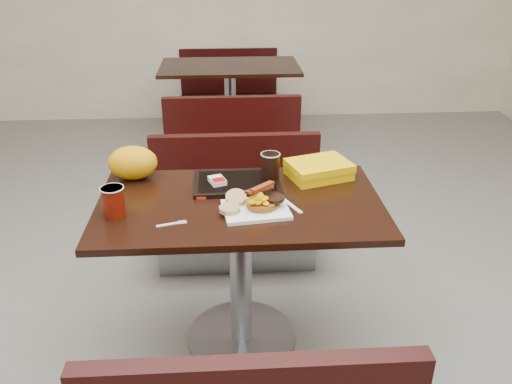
{
  "coord_description": "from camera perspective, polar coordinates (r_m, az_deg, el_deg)",
  "views": [
    {
      "loc": [
        -0.05,
        -1.97,
        1.76
      ],
      "look_at": [
        0.06,
        -0.06,
        0.82
      ],
      "focal_mm": 36.84,
      "sensor_mm": 36.0,
      "label": 1
    }
  ],
  "objects": [
    {
      "name": "bench_far_n",
      "position": [
        5.45,
        -2.92,
        11.17
      ],
      "size": [
        1.0,
        0.46,
        0.72
      ],
      "primitive_type": null,
      "color": "black",
      "rests_on": "floor"
    },
    {
      "name": "sausage_patty",
      "position": [
        2.14,
        2.0,
        -0.66
      ],
      "size": [
        0.11,
        0.11,
        0.01
      ],
      "primitive_type": "cylinder",
      "rotation": [
        0.0,
        0.0,
        -0.31
      ],
      "color": "black",
      "rests_on": "pancake_stack"
    },
    {
      "name": "clamshell",
      "position": [
        2.44,
        6.84,
        2.44
      ],
      "size": [
        0.32,
        0.28,
        0.07
      ],
      "primitive_type": "cube",
      "rotation": [
        0.0,
        0.0,
        0.31
      ],
      "color": "#E3B503",
      "rests_on": "table_near"
    },
    {
      "name": "scrambled_eggs",
      "position": [
        2.1,
        0.27,
        -0.68
      ],
      "size": [
        0.1,
        0.1,
        0.05
      ],
      "primitive_type": "ellipsoid",
      "rotation": [
        0.0,
        0.0,
        -0.24
      ],
      "color": "#F1B104",
      "rests_on": "pancake_stack"
    },
    {
      "name": "bacon_strips",
      "position": [
        2.1,
        0.39,
        0.36
      ],
      "size": [
        0.15,
        0.15,
        0.01
      ],
      "primitive_type": null,
      "rotation": [
        0.0,
        0.0,
        0.75
      ],
      "color": "#4F0E05",
      "rests_on": "scrambled_eggs"
    },
    {
      "name": "condiment_ketchup",
      "position": [
        2.26,
        -0.97,
        -0.29
      ],
      "size": [
        0.04,
        0.03,
        0.01
      ],
      "primitive_type": "cube",
      "rotation": [
        0.0,
        0.0,
        0.14
      ],
      "color": "#8C0504",
      "rests_on": "table_near"
    },
    {
      "name": "condiment_syrup",
      "position": [
        2.25,
        -5.98,
        -0.58
      ],
      "size": [
        0.04,
        0.03,
        0.01
      ],
      "primitive_type": "cube",
      "rotation": [
        0.0,
        0.0,
        0.05
      ],
      "color": "#B61807",
      "rests_on": "table_near"
    },
    {
      "name": "paper_bag",
      "position": [
        2.46,
        -13.23,
        3.12
      ],
      "size": [
        0.23,
        0.17,
        0.15
      ],
      "primitive_type": "ellipsoid",
      "rotation": [
        0.0,
        0.0,
        -0.03
      ],
      "color": "#D79707",
      "rests_on": "table_near"
    },
    {
      "name": "platter",
      "position": [
        2.13,
        -0.02,
        -1.93
      ],
      "size": [
        0.29,
        0.24,
        0.02
      ],
      "primitive_type": "cube",
      "rotation": [
        0.0,
        0.0,
        0.13
      ],
      "color": "white",
      "rests_on": "table_near"
    },
    {
      "name": "pancake_stack",
      "position": [
        2.13,
        0.67,
        -1.26
      ],
      "size": [
        0.15,
        0.15,
        0.03
      ],
      "primitive_type": "cylinder",
      "rotation": [
        0.0,
        0.0,
        0.14
      ],
      "color": "#904318",
      "rests_on": "platter"
    },
    {
      "name": "tray",
      "position": [
        2.36,
        -2.1,
        1.03
      ],
      "size": [
        0.39,
        0.28,
        0.02
      ],
      "primitive_type": "cube",
      "rotation": [
        0.0,
        0.0,
        0.02
      ],
      "color": "black",
      "rests_on": "table_near"
    },
    {
      "name": "bench_far_s",
      "position": [
        4.12,
        -2.6,
        6.18
      ],
      "size": [
        1.0,
        0.46,
        0.72
      ],
      "primitive_type": null,
      "color": "black",
      "rests_on": "floor"
    },
    {
      "name": "muffin_top",
      "position": [
        2.17,
        -2.19,
        -0.6
      ],
      "size": [
        0.09,
        0.09,
        0.05
      ],
      "primitive_type": "cylinder",
      "rotation": [
        0.38,
        0.0,
        -0.0
      ],
      "color": "tan",
      "rests_on": "platter"
    },
    {
      "name": "floor",
      "position": [
        2.64,
        -1.54,
        -15.67
      ],
      "size": [
        6.0,
        7.0,
        0.01
      ],
      "primitive_type": "cube",
      "color": "slate",
      "rests_on": "ground"
    },
    {
      "name": "coffee_cup_near",
      "position": [
        2.15,
        -15.22,
        -1.02
      ],
      "size": [
        0.09,
        0.09,
        0.12
      ],
      "primitive_type": "cylinder",
      "rotation": [
        0.0,
        0.0,
        0.01
      ],
      "color": "maroon",
      "rests_on": "table_near"
    },
    {
      "name": "bench_near_n",
      "position": [
        3.02,
        -2.12,
        -1.58
      ],
      "size": [
        1.0,
        0.46,
        0.72
      ],
      "primitive_type": null,
      "color": "black",
      "rests_on": "floor"
    },
    {
      "name": "table_far",
      "position": [
        4.78,
        -2.79,
        9.2
      ],
      "size": [
        1.2,
        0.7,
        0.75
      ],
      "primitive_type": null,
      "color": "black",
      "rests_on": "floor"
    },
    {
      "name": "knife",
      "position": [
        2.2,
        3.58,
        -1.25
      ],
      "size": [
        0.1,
        0.18,
        0.0
      ],
      "primitive_type": "cube",
      "rotation": [
        0.0,
        0.0,
        -1.13
      ],
      "color": "white",
      "rests_on": "table_near"
    },
    {
      "name": "hashbrown_sleeve_left",
      "position": [
        2.34,
        -4.23,
        1.24
      ],
      "size": [
        0.09,
        0.1,
        0.02
      ],
      "primitive_type": "cube",
      "rotation": [
        0.0,
        0.0,
        0.35
      ],
      "color": "silver",
      "rests_on": "tray"
    },
    {
      "name": "muffin_bottom",
      "position": [
        2.1,
        -2.89,
        -1.85
      ],
      "size": [
        0.1,
        0.1,
        0.02
      ],
      "primitive_type": "cylinder",
      "rotation": [
        0.0,
        0.0,
        0.14
      ],
      "color": "tan",
      "rests_on": "platter"
    },
    {
      "name": "fork",
      "position": [
        2.06,
        -9.61,
        -3.51
      ],
      "size": [
        0.12,
        0.05,
        0.0
      ],
      "primitive_type": null,
      "rotation": [
        0.0,
        0.0,
        0.28
      ],
      "color": "white",
      "rests_on": "table_near"
    },
    {
      "name": "table_near",
      "position": [
        2.41,
        -1.65,
        -9.0
      ],
      "size": [
        1.2,
        0.7,
        0.75
      ],
      "primitive_type": null,
      "color": "black",
      "rests_on": "floor"
    },
    {
      "name": "coffee_cup_far",
      "position": [
        2.37,
        1.57,
        2.9
      ],
      "size": [
        0.09,
        0.09,
        0.11
      ],
      "primitive_type": "cylinder",
      "rotation": [
        0.0,
        0.0,
        -0.13
      ],
      "color": "black",
      "rests_on": "tray"
    }
  ]
}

